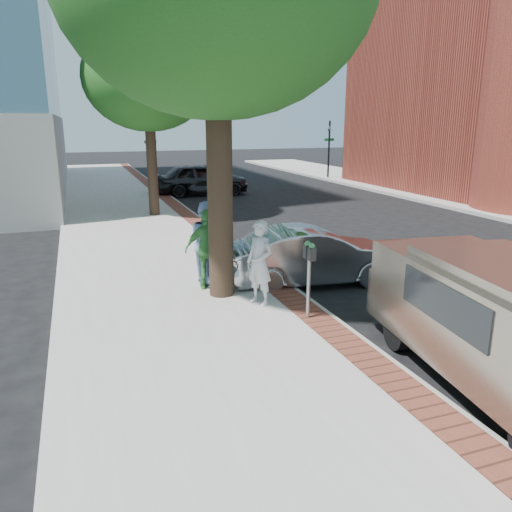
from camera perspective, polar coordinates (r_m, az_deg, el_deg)
name	(u,v)px	position (r m, az deg, el deg)	size (l,w,h in m)	color
ground	(281,330)	(9.35, 2.93, -8.46)	(120.00, 120.00, 0.00)	black
sidewalk	(143,240)	(16.41, -12.84, 1.84)	(5.00, 60.00, 0.15)	#9E9991
brick_strip	(209,232)	(16.78, -5.39, 2.72)	(0.60, 60.00, 0.01)	brown
curb	(219,234)	(16.89, -4.23, 2.55)	(0.10, 60.00, 0.15)	gray
signal_near	(151,148)	(30.23, -11.94, 11.97)	(0.70, 0.15, 3.80)	black
signal_far	(329,145)	(33.86, 8.34, 12.44)	(0.70, 0.15, 3.80)	black
tree_far	(147,78)	(20.15, -12.30, 19.23)	(4.80, 4.80, 7.14)	black
parking_meter	(309,264)	(9.20, 6.10, -0.94)	(0.12, 0.32, 1.47)	gray
person_gray	(260,263)	(9.93, 0.43, -0.82)	(0.63, 0.41, 1.72)	silver
person_officer	(208,242)	(11.42, -5.56, 1.63)	(0.91, 0.71, 1.87)	#8CA6D8
person_green	(209,249)	(10.94, -5.39, 0.77)	(1.04, 0.43, 1.78)	#429144
sedan_silver	(313,256)	(11.82, 6.58, 0.01)	(1.43, 4.11, 1.35)	#A3A5AA
bg_car	(201,179)	(26.57, -6.30, 8.74)	(1.96, 4.88, 1.66)	black
van	(504,320)	(7.92, 26.45, -6.57)	(2.58, 5.27, 1.87)	gray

